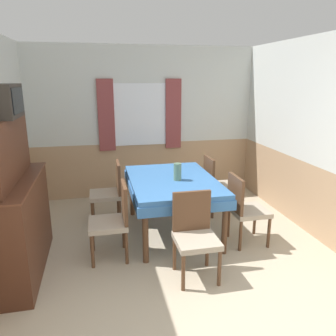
% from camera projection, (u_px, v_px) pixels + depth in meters
% --- Properties ---
extents(wall_back, '(4.29, 0.09, 2.60)m').
position_uv_depth(wall_back, '(144.00, 123.00, 5.74)').
color(wall_back, silver).
rests_on(wall_back, ground_plane).
extents(wall_right, '(0.05, 4.22, 2.60)m').
position_uv_depth(wall_right, '(313.00, 138.00, 4.32)').
color(wall_right, silver).
rests_on(wall_right, ground_plane).
extents(dining_table, '(1.14, 1.60, 0.77)m').
position_uv_depth(dining_table, '(173.00, 186.00, 4.39)').
color(dining_table, '#386BA8').
rests_on(dining_table, ground_plane).
extents(chair_right_far, '(0.44, 0.44, 0.91)m').
position_uv_depth(chair_right_far, '(216.00, 183.00, 5.07)').
color(chair_right_far, brown).
rests_on(chair_right_far, ground_plane).
extents(chair_right_near, '(0.44, 0.44, 0.91)m').
position_uv_depth(chair_right_near, '(244.00, 207.00, 4.13)').
color(chair_right_near, brown).
rests_on(chair_right_near, ground_plane).
extents(chair_left_near, '(0.44, 0.44, 0.91)m').
position_uv_depth(chair_left_near, '(114.00, 219.00, 3.79)').
color(chair_left_near, brown).
rests_on(chair_left_near, ground_plane).
extents(chair_head_near, '(0.44, 0.44, 0.91)m').
position_uv_depth(chair_head_near, '(195.00, 233.00, 3.45)').
color(chair_head_near, brown).
rests_on(chair_head_near, ground_plane).
extents(chair_left_far, '(0.44, 0.44, 0.91)m').
position_uv_depth(chair_left_far, '(110.00, 191.00, 4.74)').
color(chair_left_far, brown).
rests_on(chair_left_far, ground_plane).
extents(sideboard, '(0.46, 1.45, 1.68)m').
position_uv_depth(sideboard, '(15.00, 210.00, 3.46)').
color(sideboard, '#4C2819').
rests_on(sideboard, ground_plane).
extents(tv, '(0.29, 0.56, 0.33)m').
position_uv_depth(tv, '(3.00, 101.00, 3.23)').
color(tv, '#2D2823').
rests_on(tv, sideboard).
extents(vase, '(0.10, 0.10, 0.23)m').
position_uv_depth(vase, '(177.00, 172.00, 4.27)').
color(vase, slate).
rests_on(vase, dining_table).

